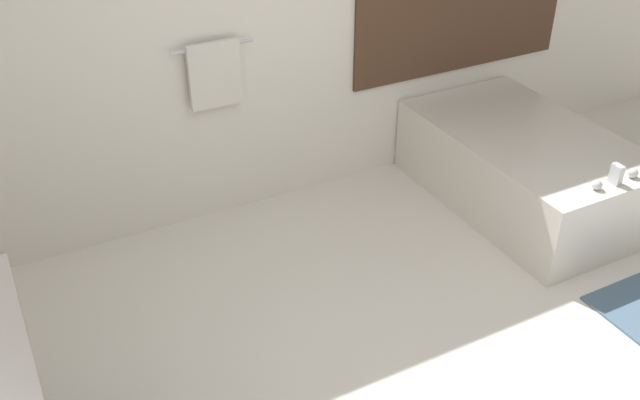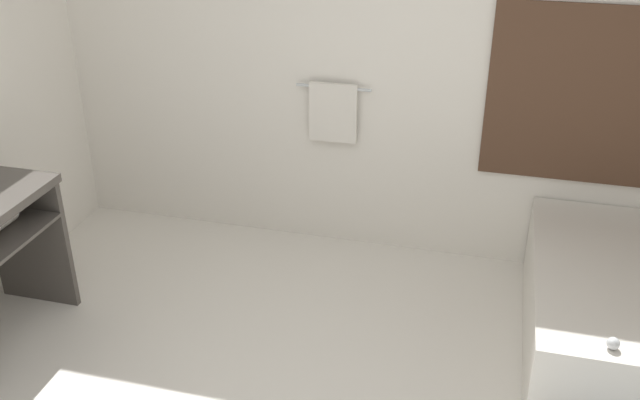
# 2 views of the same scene
# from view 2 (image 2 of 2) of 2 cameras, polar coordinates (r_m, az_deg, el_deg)

# --- Properties ---
(wall_back_with_blinds) EXTENTS (7.40, 0.13, 2.70)m
(wall_back_with_blinds) POSITION_cam_2_polar(r_m,az_deg,el_deg) (4.61, 5.67, 11.14)
(wall_back_with_blinds) COLOR white
(wall_back_with_blinds) RESTS_ON ground_plane
(bathtub) EXTENTS (0.96, 1.60, 0.63)m
(bathtub) POSITION_cam_2_polar(r_m,az_deg,el_deg) (4.31, 22.75, -7.92)
(bathtub) COLOR silver
(bathtub) RESTS_ON ground_plane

